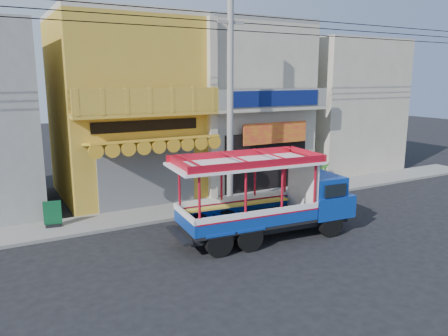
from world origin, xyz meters
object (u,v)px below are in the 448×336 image
(utility_pole, at_px, (233,89))
(potted_plant_c, at_px, (325,173))
(potted_plant_b, at_px, (322,179))
(songthaew_truck, at_px, (277,196))
(green_sign, at_px, (53,216))

(utility_pole, height_order, potted_plant_c, utility_pole)
(utility_pole, distance_m, potted_plant_c, 7.74)
(potted_plant_b, distance_m, potted_plant_c, 1.50)
(songthaew_truck, bearing_deg, utility_pole, 84.93)
(potted_plant_c, bearing_deg, potted_plant_b, -28.61)
(utility_pole, relative_size, green_sign, 29.00)
(utility_pole, relative_size, potted_plant_b, 26.54)
(songthaew_truck, xyz_separation_m, potted_plant_c, (6.56, 4.88, -0.80))
(potted_plant_b, xyz_separation_m, potted_plant_c, (1.10, 1.03, -0.01))
(songthaew_truck, height_order, potted_plant_b, songthaew_truck)
(utility_pole, bearing_deg, potted_plant_c, 11.72)
(utility_pole, xyz_separation_m, green_sign, (-7.09, 0.89, -4.51))
(green_sign, xyz_separation_m, potted_plant_c, (13.33, 0.40, 0.11))
(potted_plant_b, relative_size, potted_plant_c, 1.02)
(utility_pole, relative_size, songthaew_truck, 4.28)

